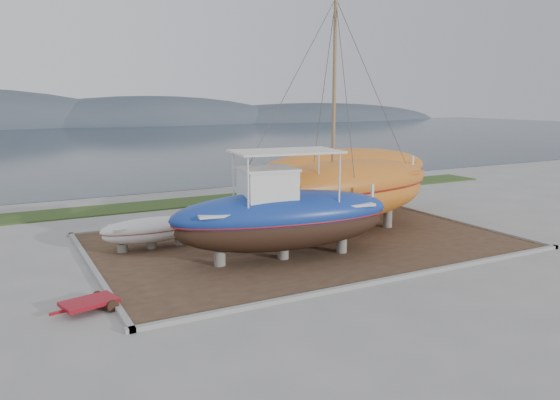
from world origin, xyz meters
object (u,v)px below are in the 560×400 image
orange_bare_hull (345,183)px  red_trailer (89,305)px  blue_caique (283,205)px  white_dinghy (151,233)px  orange_sailboat (343,122)px

orange_bare_hull → red_trailer: bearing=-154.0°
blue_caique → orange_bare_hull: (6.87, 5.63, -0.39)m
blue_caique → red_trailer: blue_caique is taller
blue_caique → white_dinghy: 6.07m
blue_caique → red_trailer: (-7.78, -1.89, -2.07)m
orange_sailboat → red_trailer: bearing=-169.5°
blue_caique → orange_bare_hull: size_ratio=0.83×
blue_caique → red_trailer: bearing=-158.8°
orange_sailboat → red_trailer: (-11.90, -3.84, -5.18)m
white_dinghy → red_trailer: (-3.54, -5.94, -0.54)m
blue_caique → orange_sailboat: orange_sailboat is taller
red_trailer → white_dinghy: bearing=45.6°
blue_caique → orange_sailboat: bearing=33.0°
orange_sailboat → white_dinghy: bearing=158.5°
orange_bare_hull → red_trailer: size_ratio=4.57×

